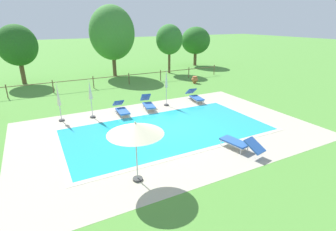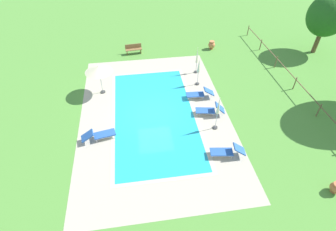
# 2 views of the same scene
# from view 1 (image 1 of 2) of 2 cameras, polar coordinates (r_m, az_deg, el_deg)

# --- Properties ---
(ground_plane) EXTENTS (160.00, 160.00, 0.00)m
(ground_plane) POSITION_cam_1_polar(r_m,az_deg,el_deg) (13.77, -0.06, -3.17)
(ground_plane) COLOR #518E38
(pool_deck_paving) EXTENTS (15.15, 10.00, 0.01)m
(pool_deck_paving) POSITION_cam_1_polar(r_m,az_deg,el_deg) (13.77, -0.06, -3.15)
(pool_deck_paving) COLOR #B2A893
(pool_deck_paving) RESTS_ON ground
(swimming_pool_water) EXTENTS (10.49, 5.34, 0.01)m
(swimming_pool_water) POSITION_cam_1_polar(r_m,az_deg,el_deg) (13.77, -0.06, -3.15)
(swimming_pool_water) COLOR #23A8C1
(swimming_pool_water) RESTS_ON ground
(pool_coping_rim) EXTENTS (10.97, 5.82, 0.01)m
(pool_coping_rim) POSITION_cam_1_polar(r_m,az_deg,el_deg) (13.77, -0.06, -3.13)
(pool_coping_rim) COLOR #C0B59F
(pool_coping_rim) RESTS_ON ground
(sun_lounger_north_near_steps) EXTENTS (0.87, 2.07, 0.83)m
(sun_lounger_north_near_steps) POSITION_cam_1_polar(r_m,az_deg,el_deg) (18.73, 5.96, 4.30)
(sun_lounger_north_near_steps) COLOR #2856A8
(sun_lounger_north_near_steps) RESTS_ON ground
(sun_lounger_north_mid) EXTENTS (0.99, 2.14, 0.74)m
(sun_lounger_north_mid) POSITION_cam_1_polar(r_m,az_deg,el_deg) (11.96, 15.59, -5.87)
(sun_lounger_north_mid) COLOR #2856A8
(sun_lounger_north_mid) RESTS_ON ground
(sun_lounger_north_far) EXTENTS (0.94, 2.03, 0.90)m
(sun_lounger_north_far) POSITION_cam_1_polar(r_m,az_deg,el_deg) (17.01, -4.45, 2.74)
(sun_lounger_north_far) COLOR #2856A8
(sun_lounger_north_far) RESTS_ON ground
(sun_lounger_north_end) EXTENTS (0.71, 2.06, 0.79)m
(sun_lounger_north_end) POSITION_cam_1_polar(r_m,az_deg,el_deg) (16.15, -10.25, 1.46)
(sun_lounger_north_end) COLOR #2856A8
(sun_lounger_north_end) RESTS_ON ground
(patio_umbrella_open_foreground) EXTENTS (1.97, 1.97, 2.28)m
(patio_umbrella_open_foreground) POSITION_cam_1_polar(r_m,az_deg,el_deg) (8.81, -7.21, -2.90)
(patio_umbrella_open_foreground) COLOR #383838
(patio_umbrella_open_foreground) RESTS_ON ground
(patio_umbrella_closed_row_west) EXTENTS (0.32, 0.32, 2.31)m
(patio_umbrella_closed_row_west) POSITION_cam_1_polar(r_m,az_deg,el_deg) (15.71, -16.75, 4.67)
(patio_umbrella_closed_row_west) COLOR #383838
(patio_umbrella_closed_row_west) RESTS_ON ground
(patio_umbrella_closed_row_mid_west) EXTENTS (0.32, 0.32, 2.51)m
(patio_umbrella_closed_row_mid_west) POSITION_cam_1_polar(r_m,az_deg,el_deg) (17.30, -0.38, 7.23)
(patio_umbrella_closed_row_mid_west) COLOR #383838
(patio_umbrella_closed_row_mid_west) RESTS_ON ground
(patio_umbrella_closed_row_centre) EXTENTS (0.32, 0.32, 2.28)m
(patio_umbrella_closed_row_centre) POSITION_cam_1_polar(r_m,az_deg,el_deg) (15.80, -23.00, 3.54)
(patio_umbrella_closed_row_centre) COLOR #383838
(patio_umbrella_closed_row_centre) RESTS_ON ground
(terracotta_urn_by_tree) EXTENTS (0.58, 0.58, 0.63)m
(terracotta_urn_by_tree) POSITION_cam_1_polar(r_m,az_deg,el_deg) (24.27, 5.91, 7.89)
(terracotta_urn_by_tree) COLOR #B7663D
(terracotta_urn_by_tree) RESTS_ON ground
(perimeter_fence) EXTENTS (22.42, 0.08, 1.05)m
(perimeter_fence) POSITION_cam_1_polar(r_m,az_deg,el_deg) (23.41, -12.32, 7.95)
(perimeter_fence) COLOR brown
(perimeter_fence) RESTS_ON ground
(tree_far_west) EXTENTS (3.35, 3.35, 5.21)m
(tree_far_west) POSITION_cam_1_polar(r_m,az_deg,el_deg) (27.00, -30.26, 13.19)
(tree_far_west) COLOR brown
(tree_far_west) RESTS_ON ground
(tree_west_mid) EXTENTS (2.83, 2.83, 5.15)m
(tree_west_mid) POSITION_cam_1_polar(r_m,az_deg,el_deg) (28.67, 0.29, 16.37)
(tree_west_mid) COLOR brown
(tree_west_mid) RESTS_ON ground
(tree_centre) EXTENTS (3.60, 3.60, 4.78)m
(tree_centre) POSITION_cam_1_polar(r_m,az_deg,el_deg) (34.06, 6.12, 16.09)
(tree_centre) COLOR brown
(tree_centre) RESTS_ON ground
(tree_east_mid) EXTENTS (4.51, 4.51, 6.97)m
(tree_east_mid) POSITION_cam_1_polar(r_m,az_deg,el_deg) (27.74, -12.22, 17.34)
(tree_east_mid) COLOR brown
(tree_east_mid) RESTS_ON ground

